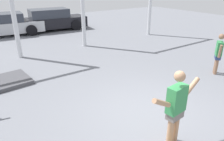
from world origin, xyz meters
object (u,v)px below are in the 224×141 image
Objects in this scene: parked_car_silver at (4,25)px; bystander at (218,52)px; skateboarder at (176,106)px; parked_car_black at (51,20)px.

parked_car_silver is 12.13m from bystander.
skateboarder is 1.12× the size of bystander.
parked_car_black is at bearing 75.24° from skateboarder.
parked_car_black reaches higher than parked_car_silver.
parked_car_silver is (-0.96, 12.60, -0.26)m from skateboarder.
bystander is (5.21, -10.95, 0.15)m from parked_car_silver.
skateboarder reaches higher than parked_car_black.
parked_car_black is 11.05m from bystander.
parked_car_silver is at bearing -102.43° from bystander.
parked_car_black is at bearing -116.12° from bystander.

